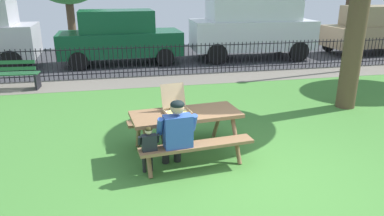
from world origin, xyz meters
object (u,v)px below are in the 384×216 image
parked_car_center (252,25)px  parked_car_right (371,30)px  pizza_box_open (176,107)px  adult_at_table (176,132)px  child_at_table (149,146)px  parked_car_left (120,36)px  picnic_table_foreground (186,122)px  park_bench_left (8,75)px

parked_car_center → parked_car_right: 5.34m
pizza_box_open → adult_at_table: pizza_box_open is taller
adult_at_table → child_at_table: size_ratio=1.43×
adult_at_table → parked_car_left: 8.56m
picnic_table_foreground → parked_car_left: bearing=96.8°
adult_at_table → parked_car_left: parked_car_left is taller
parked_car_center → picnic_table_foreground: bearing=-117.5°
pizza_box_open → park_bench_left: 6.33m
picnic_table_foreground → parked_car_left: 8.06m
park_bench_left → parked_car_center: size_ratio=0.34×
parked_car_center → child_at_table: bearing=-119.4°
park_bench_left → parked_car_center: parked_car_center is taller
pizza_box_open → picnic_table_foreground: bearing=-18.0°
park_bench_left → parked_car_left: parked_car_left is taller
pizza_box_open → parked_car_center: 9.05m
adult_at_table → pizza_box_open: bearing=80.7°
picnic_table_foreground → parked_car_left: size_ratio=0.44×
parked_car_left → park_bench_left: bearing=-136.2°
picnic_table_foreground → parked_car_center: 9.04m
pizza_box_open → child_at_table: pizza_box_open is taller
child_at_table → park_bench_left: 6.55m
parked_car_right → picnic_table_foreground: bearing=-139.9°
parked_car_left → parked_car_center: (5.11, 0.00, 0.30)m
child_at_table → park_bench_left: size_ratio=0.51×
picnic_table_foreground → pizza_box_open: (-0.15, 0.05, 0.26)m
parked_car_right → parked_car_center: bearing=-180.0°
picnic_table_foreground → park_bench_left: 6.45m
park_bench_left → parked_car_left: 4.36m
child_at_table → adult_at_table: bearing=9.9°
child_at_table → parked_car_center: 9.90m
park_bench_left → parked_car_center: bearing=20.0°
pizza_box_open → child_at_table: (-0.53, -0.66, -0.35)m
picnic_table_foreground → child_at_table: size_ratio=2.34×
pizza_box_open → parked_car_center: parked_car_center is taller
picnic_table_foreground → parked_car_left: parked_car_left is taller
adult_at_table → parked_car_left: size_ratio=0.27×
pizza_box_open → parked_car_right: bearing=39.5°
adult_at_table → park_bench_left: (-3.82, 5.53, -0.24)m
pizza_box_open → park_bench_left: pizza_box_open is taller
picnic_table_foreground → adult_at_table: size_ratio=1.63×
parked_car_center → adult_at_table: bearing=-117.4°
adult_at_table → child_at_table: bearing=-170.1°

